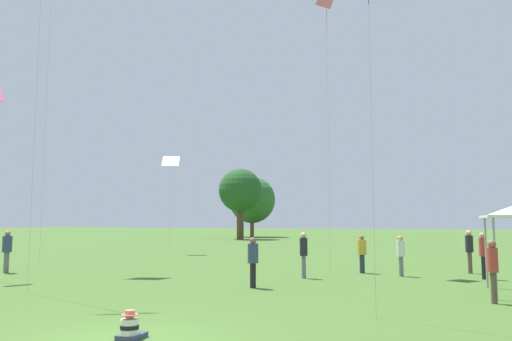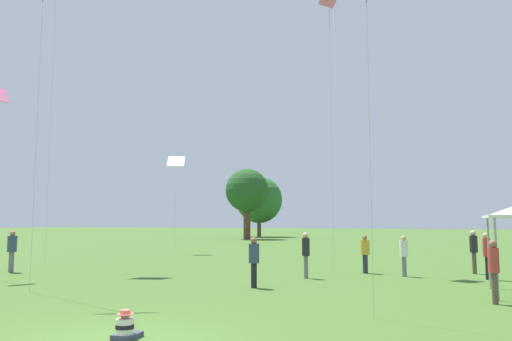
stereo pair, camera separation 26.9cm
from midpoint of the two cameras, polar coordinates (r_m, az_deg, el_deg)
The scene contains 13 objects.
seated_toddler at distance 10.11m, azimuth -13.91°, elevation -17.01°, with size 0.48×0.57×0.56m.
person_standing_0 at distance 21.31m, azimuth 16.89°, elevation -8.90°, with size 0.43×0.43×1.64m.
person_standing_1 at distance 19.89m, azimuth 6.10°, elevation -9.05°, with size 0.38×0.38×1.78m.
person_standing_2 at distance 16.97m, azimuth 0.22°, elevation -9.94°, with size 0.50×0.50×1.68m.
person_standing_3 at distance 22.24m, azimuth 12.69°, elevation -8.95°, with size 0.52×0.52×1.62m.
person_standing_4 at distance 24.49m, azimuth -25.83°, elevation -7.94°, with size 0.47×0.47×1.81m.
person_standing_5 at distance 15.14m, azimuth 25.99°, elevation -9.66°, with size 0.31×0.31×1.71m.
person_standing_6 at distance 23.44m, azimuth 23.92°, elevation -8.03°, with size 0.45×0.45×1.84m.
person_standing_7 at distance 21.29m, azimuth 25.20°, elevation -8.28°, with size 0.37×0.37×1.79m.
kite_0 at distance 35.94m, azimuth -8.91°, elevation 0.84°, with size 1.48×1.35×6.89m.
kite_1 at distance 25.12m, azimuth 8.72°, elevation 17.88°, with size 0.98×1.08×13.22m.
distant_tree_0 at distance 63.52m, azimuth -0.91°, elevation -2.34°, with size 5.51×5.51×8.95m.
distant_tree_3 at distance 73.12m, azimuth 0.46°, elevation -3.38°, with size 6.81×6.81×8.80m.
Camera 2 is at (6.11, -7.46, 2.20)m, focal length 35.00 mm.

